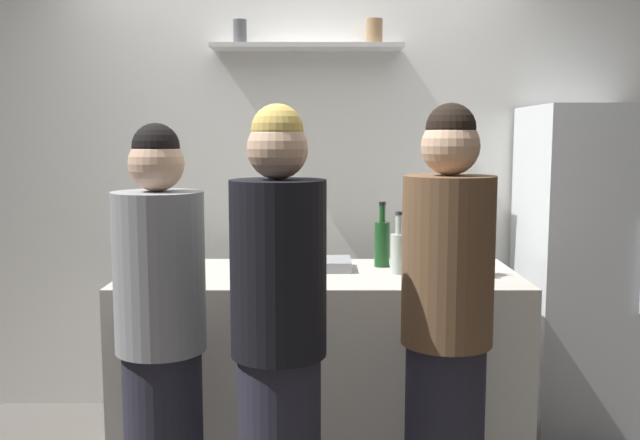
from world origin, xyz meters
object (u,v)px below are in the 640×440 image
Objects in this scene: baking_pan at (315,264)px; wine_bottle_pale_glass at (398,251)px; water_bottle_plastic at (244,244)px; wine_bottle_amber_glass at (452,254)px; person_brown_jacket at (446,332)px; refrigerator at (581,271)px; wine_bottle_dark_glass at (267,251)px; person_grey_hoodie at (161,341)px; wine_bottle_green_glass at (381,242)px; person_blonde at (278,343)px; utensil_holder at (480,263)px.

baking_pan is 0.41m from wine_bottle_pale_glass.
wine_bottle_pale_glass is 0.75m from water_bottle_plastic.
wine_bottle_pale_glass reaches higher than baking_pan.
person_brown_jacket is at bearing -102.65° from wine_bottle_amber_glass.
wine_bottle_dark_glass is (-1.61, -0.51, 0.19)m from refrigerator.
person_grey_hoodie is at bearing -111.95° from person_brown_jacket.
water_bottle_plastic is 0.16× the size of person_grey_hoodie.
wine_bottle_green_glass is 0.89m from person_brown_jacket.
person_blonde is at bearing -122.94° from wine_bottle_pale_glass.
utensil_holder is at bearing 96.10° from person_blonde.
wine_bottle_amber_glass is (0.62, -0.23, 0.09)m from baking_pan.
person_brown_jacket reaches higher than wine_bottle_amber_glass.
refrigerator is 0.77m from utensil_holder.
wine_bottle_amber_glass is 0.26m from wine_bottle_pale_glass.
wine_bottle_amber_glass is 0.59m from person_brown_jacket.
water_bottle_plastic is (-1.11, 0.21, 0.06)m from utensil_holder.
person_brown_jacket reaches higher than wine_bottle_dark_glass.
utensil_holder is at bearing -10.66° from baking_pan.
baking_pan is 0.96m from person_grey_hoodie.
person_blonde reaches higher than utensil_holder.
wine_bottle_dark_glass is at bearing -65.65° from water_bottle_plastic.
refrigerator reaches higher than wine_bottle_pale_glass.
utensil_holder is 0.75× the size of wine_bottle_pale_glass.
wine_bottle_green_glass is 0.97× the size of wine_bottle_dark_glass.
wine_bottle_pale_glass is (-0.23, 0.12, -0.01)m from wine_bottle_amber_glass.
wine_bottle_dark_glass reaches higher than wine_bottle_amber_glass.
wine_bottle_pale_glass is at bearing 174.51° from utensil_holder.
person_blonde is (0.09, -0.67, -0.22)m from wine_bottle_dark_glass.
person_blonde is at bearing -114.96° from wine_bottle_green_glass.
refrigerator is at bearing 7.11° from water_bottle_plastic.
person_grey_hoodie is (-0.97, -0.64, -0.24)m from wine_bottle_pale_glass.
wine_bottle_dark_glass is 0.20× the size of person_grey_hoodie.
person_brown_jacket is at bearing -78.74° from wine_bottle_green_glass.
refrigerator reaches higher than wine_bottle_amber_glass.
wine_bottle_dark_glass is (-0.22, -0.22, 0.10)m from baking_pan.
water_bottle_plastic is 1.21m from person_brown_jacket.
baking_pan is 0.91m from person_blonde.
person_blonde is at bearing -97.95° from baking_pan.
person_grey_hoodie is (-0.58, -0.75, -0.16)m from baking_pan.
refrigerator is at bearing 17.55° from wine_bottle_dark_glass.
wine_bottle_amber_glass is (-0.15, -0.09, 0.06)m from utensil_holder.
wine_bottle_pale_glass is 1.14× the size of water_bottle_plastic.
person_brown_jacket is 1.07m from person_grey_hoodie.
person_blonde is (-0.45, -0.97, -0.22)m from wine_bottle_green_glass.
wine_bottle_dark_glass reaches higher than water_bottle_plastic.
water_bottle_plastic is at bearing -179.71° from wine_bottle_green_glass.
person_blonde is at bearing -77.04° from water_bottle_plastic.
person_blonde reaches higher than water_bottle_plastic.
person_brown_jacket reaches higher than wine_bottle_pale_glass.
person_grey_hoodie is at bearing -155.82° from utensil_holder.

